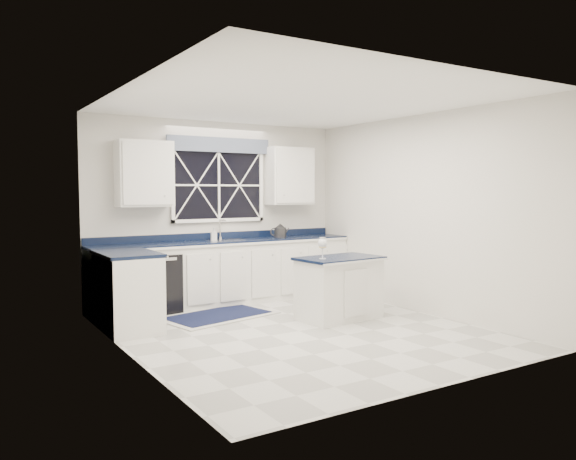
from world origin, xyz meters
TOP-DOWN VIEW (x-y plane):
  - ground at (0.00, 0.00)m, footprint 4.50×4.50m
  - back_wall at (0.00, 2.25)m, footprint 4.00×0.10m
  - base_cabinets at (-0.33, 1.78)m, footprint 3.99×1.60m
  - countertop at (0.00, 1.95)m, footprint 3.98×0.64m
  - dishwasher at (-1.10, 1.95)m, footprint 0.60×0.58m
  - window at (0.00, 2.20)m, footprint 1.65×0.09m
  - upper_cabinets at (0.00, 2.08)m, footprint 3.10×0.34m
  - faucet at (0.00, 2.14)m, footprint 0.05×0.20m
  - island at (0.80, 0.26)m, footprint 1.14×0.74m
  - rug at (-0.48, 1.23)m, footprint 1.62×1.18m
  - kettle at (0.94, 1.97)m, footprint 0.30×0.23m
  - wine_glass at (0.49, 0.21)m, footprint 0.11×0.11m
  - soap_bottle at (-0.15, 2.07)m, footprint 0.10×0.10m

SIDE VIEW (x-z plane):
  - ground at x=0.00m, z-range 0.00..0.00m
  - rug at x=-0.48m, z-range 0.00..0.02m
  - island at x=0.80m, z-range 0.00..0.81m
  - dishwasher at x=-1.10m, z-range 0.00..0.82m
  - base_cabinets at x=-0.33m, z-range 0.00..0.90m
  - countertop at x=0.00m, z-range 0.90..0.94m
  - wine_glass at x=0.49m, z-range 0.86..1.13m
  - soap_bottle at x=-0.15m, z-range 0.94..1.12m
  - kettle at x=0.94m, z-range 0.93..1.15m
  - faucet at x=0.00m, z-range 0.95..1.25m
  - back_wall at x=0.00m, z-range 0.00..2.70m
  - window at x=0.00m, z-range 1.20..2.46m
  - upper_cabinets at x=0.00m, z-range 1.45..2.35m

